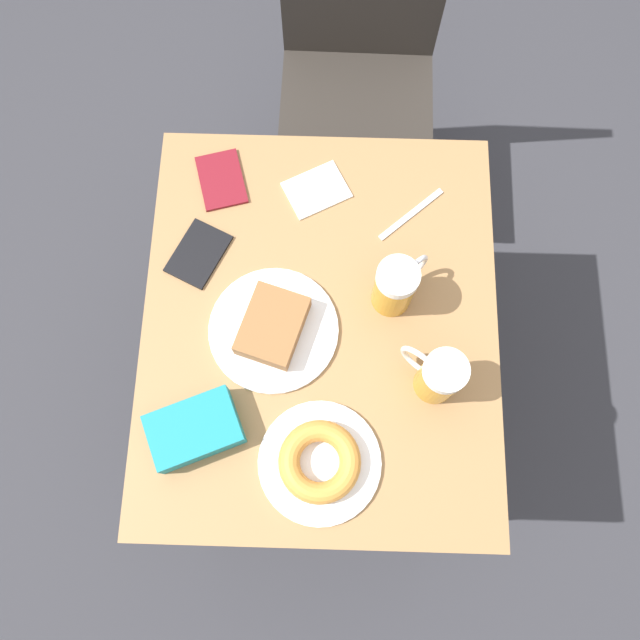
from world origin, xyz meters
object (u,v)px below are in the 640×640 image
Objects in this scene: passport_near_edge at (221,180)px; passport_far_edge at (199,254)px; chair at (360,50)px; beer_mug_left at (438,376)px; napkin_folded at (316,190)px; plate_with_donut at (320,462)px; beer_mug_center at (396,286)px; blue_pouch at (195,429)px; fork at (411,214)px; plate_with_cake at (273,328)px.

passport_near_edge is 0.96× the size of passport_far_edge.
passport_far_edge is (-0.32, -0.63, 0.16)m from chair.
beer_mug_left reaches higher than napkin_folded.
beer_mug_center is at bearing 67.51° from plate_with_donut.
beer_mug_left is 0.72× the size of blue_pouch.
fork is (0.19, -0.05, -0.00)m from napkin_folded.
plate_with_donut is 0.55m from napkin_folded.
napkin_folded is 0.81× the size of blue_pouch.
chair reaches higher than beer_mug_center.
chair is at bearing 58.05° from passport_near_edge.
napkin_folded is (-0.23, 0.39, -0.06)m from beer_mug_left.
passport_near_edge is at bearing 111.20° from plate_with_donut.
beer_mug_center is 0.92× the size of passport_near_edge.
plate_with_cake is at bearing -68.79° from passport_near_edge.
plate_with_donut is at bearing -57.67° from passport_far_edge.
beer_mug_left is (0.30, -0.09, 0.05)m from plate_with_cake.
chair reaches higher than passport_near_edge.
passport_far_edge is 0.81× the size of blue_pouch.
beer_mug_center is (0.13, 0.32, 0.05)m from plate_with_donut.
plate_with_donut is 1.19× the size of blue_pouch.
beer_mug_center reaches higher than plate_with_cake.
chair is at bearing 98.74° from beer_mug_left.
beer_mug_center is 0.72× the size of blue_pouch.
chair is at bearing 62.82° from passport_far_edge.
plate_with_donut is 1.48× the size of napkin_folded.
passport_far_edge is (-0.25, 0.40, -0.02)m from plate_with_donut.
blue_pouch is (-0.23, 0.05, 0.01)m from plate_with_donut.
blue_pouch is at bearing -90.78° from passport_near_edge.
chair is 0.56m from fork.
blue_pouch is at bearing -143.06° from beer_mug_center.
plate_with_cake is at bearing -44.24° from passport_far_edge.
napkin_folded is at bearing 67.68° from blue_pouch.
beer_mug_left is at bearing -44.07° from passport_near_edge.
napkin_folded is 1.12× the size of fork.
plate_with_donut is 1.66× the size of beer_mug_center.
plate_with_cake is at bearing -103.69° from napkin_folded.
beer_mug_left is 0.89× the size of napkin_folded.
passport_far_edge is at bearing 94.36° from blue_pouch.
passport_near_edge is 0.51m from blue_pouch.
plate_with_cake is 0.26m from plate_with_donut.
chair reaches higher than plate_with_cake.
passport_near_edge is at bearing 145.13° from beer_mug_center.
beer_mug_center is at bearing -34.87° from passport_near_edge.
plate_with_cake is 1.86× the size of fork.
napkin_folded and fork have the same top height.
napkin_folded is 0.99× the size of passport_far_edge.
plate_with_donut reaches higher than passport_near_edge.
chair is 6.12× the size of passport_far_edge.
napkin_folded is 1.03× the size of passport_near_edge.
napkin_folded is at bearing 124.15° from beer_mug_center.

